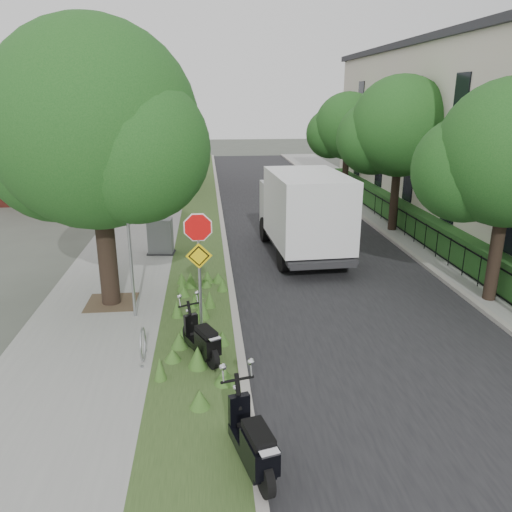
{
  "coord_description": "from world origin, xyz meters",
  "views": [
    {
      "loc": [
        -1.16,
        -10.84,
        5.82
      ],
      "look_at": [
        0.22,
        3.1,
        1.3
      ],
      "focal_mm": 35.0,
      "sensor_mm": 36.0,
      "label": 1
    }
  ],
  "objects_px": {
    "scooter_near": "(204,344)",
    "scooter_far": "(254,449)",
    "sign_assembly": "(199,249)",
    "utility_cabinet": "(160,237)",
    "box_truck": "(303,210)"
  },
  "relations": [
    {
      "from": "scooter_far",
      "to": "utility_cabinet",
      "type": "distance_m",
      "value": 12.09
    },
    {
      "from": "sign_assembly",
      "to": "box_truck",
      "type": "relative_size",
      "value": 0.52
    },
    {
      "from": "sign_assembly",
      "to": "scooter_near",
      "type": "bearing_deg",
      "value": -87.36
    },
    {
      "from": "scooter_far",
      "to": "sign_assembly",
      "type": "bearing_deg",
      "value": 99.72
    },
    {
      "from": "sign_assembly",
      "to": "scooter_far",
      "type": "height_order",
      "value": "sign_assembly"
    },
    {
      "from": "sign_assembly",
      "to": "utility_cabinet",
      "type": "relative_size",
      "value": 2.41
    },
    {
      "from": "scooter_near",
      "to": "scooter_far",
      "type": "relative_size",
      "value": 0.85
    },
    {
      "from": "scooter_near",
      "to": "box_truck",
      "type": "height_order",
      "value": "box_truck"
    },
    {
      "from": "sign_assembly",
      "to": "utility_cabinet",
      "type": "xyz_separation_m",
      "value": [
        -1.55,
        6.86,
        -1.57
      ]
    },
    {
      "from": "sign_assembly",
      "to": "utility_cabinet",
      "type": "bearing_deg",
      "value": 102.75
    },
    {
      "from": "utility_cabinet",
      "to": "sign_assembly",
      "type": "bearing_deg",
      "value": -77.25
    },
    {
      "from": "scooter_near",
      "to": "box_truck",
      "type": "xyz_separation_m",
      "value": [
        3.71,
        7.75,
        1.26
      ]
    },
    {
      "from": "sign_assembly",
      "to": "box_truck",
      "type": "bearing_deg",
      "value": 59.52
    },
    {
      "from": "box_truck",
      "to": "utility_cabinet",
      "type": "distance_m",
      "value": 5.44
    },
    {
      "from": "box_truck",
      "to": "utility_cabinet",
      "type": "relative_size",
      "value": 4.62
    }
  ]
}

